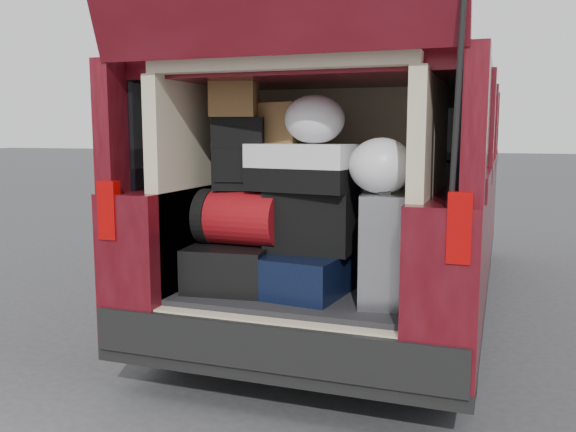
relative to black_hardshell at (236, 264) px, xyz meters
name	(u,v)px	position (x,y,z in m)	size (l,w,h in m)	color
ground	(290,398)	(0.39, -0.17, -0.67)	(80.00, 80.00, 0.00)	#333335
minivan	(367,195)	(0.39, 1.69, 0.24)	(1.90, 5.35, 2.77)	black
load_floor	(306,333)	(0.39, 0.10, -0.40)	(1.24, 1.05, 0.55)	black
black_hardshell	(236,264)	(0.00, 0.00, 0.00)	(0.44, 0.61, 0.24)	black
navy_hardshell	(306,274)	(0.44, -0.05, -0.01)	(0.41, 0.50, 0.22)	black
silver_roller	(384,249)	(0.86, -0.08, 0.16)	(0.23, 0.37, 0.56)	silver
red_duffel	(241,218)	(0.05, -0.04, 0.27)	(0.46, 0.30, 0.30)	maroon
black_soft_case	(311,221)	(0.44, 0.02, 0.26)	(0.46, 0.28, 0.33)	black
backpack	(239,154)	(0.03, 0.00, 0.62)	(0.28, 0.17, 0.40)	black
twotone_duffel	(302,168)	(0.40, -0.01, 0.55)	(0.56, 0.29, 0.25)	silver
grocery_sack_lower	(234,97)	(0.01, -0.01, 0.93)	(0.24, 0.20, 0.22)	brown
grocery_sack_upper	(283,123)	(0.25, 0.11, 0.79)	(0.22, 0.18, 0.22)	brown
plastic_bag_center	(315,119)	(0.46, 0.01, 0.81)	(0.32, 0.30, 0.26)	white
plastic_bag_right	(381,166)	(0.84, -0.11, 0.58)	(0.32, 0.30, 0.28)	white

